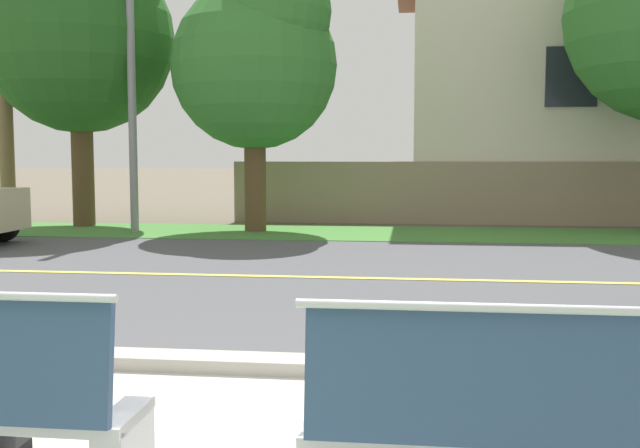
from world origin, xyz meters
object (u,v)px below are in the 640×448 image
Objects in this scene: shade_tree_far_left at (83,24)px; shade_tree_left at (259,53)px; streetlamp at (134,38)px; bench_right at (518,433)px.

shade_tree_far_left is 4.03m from shade_tree_left.
bench_right is at bearing -62.89° from streetlamp.
shade_tree_left is at bearing 6.49° from streetlamp.
bench_right is 14.99m from shade_tree_far_left.
bench_right is 12.73m from shade_tree_left.
streetlamp is at bearing 117.11° from bench_right.
shade_tree_left is (2.45, 0.28, -0.30)m from streetlamp.
streetlamp is 1.01× the size of shade_tree_far_left.
bench_right is 0.27× the size of shade_tree_far_left.
streetlamp reaches higher than shade_tree_left.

